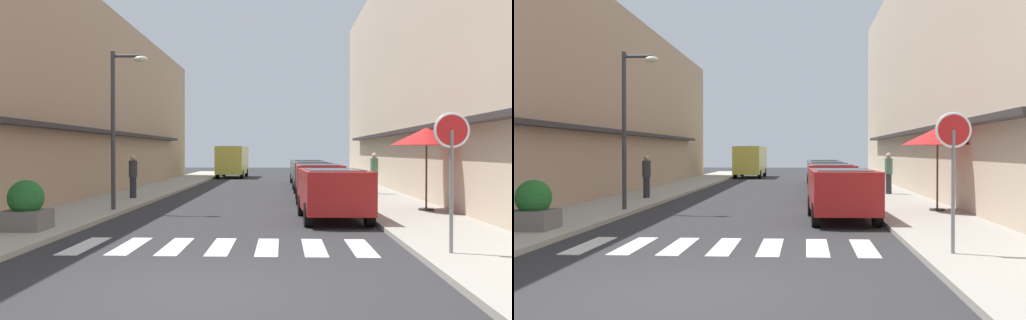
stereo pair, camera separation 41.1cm
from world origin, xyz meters
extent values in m
plane|color=#2B2B2D|center=(0.00, 16.42, 0.00)|extent=(90.32, 90.32, 0.00)
cube|color=#ADA899|center=(-5.13, 16.42, 0.06)|extent=(2.81, 57.47, 0.12)
cube|color=#9E998E|center=(5.13, 16.42, 0.06)|extent=(2.81, 57.47, 0.12)
cube|color=tan|center=(-9.04, 17.47, 4.25)|extent=(5.00, 38.95, 8.50)
cube|color=#332D2D|center=(-6.29, 17.47, 2.80)|extent=(0.50, 27.26, 0.16)
cube|color=#C6B299|center=(9.04, 17.47, 5.71)|extent=(5.00, 38.95, 11.43)
cube|color=#332D2D|center=(6.29, 17.47, 2.80)|extent=(0.50, 27.26, 0.16)
cube|color=silver|center=(-2.85, 3.63, 0.01)|extent=(0.45, 2.20, 0.01)
cube|color=silver|center=(-1.90, 3.63, 0.01)|extent=(0.45, 2.20, 0.01)
cube|color=silver|center=(-0.95, 3.63, 0.01)|extent=(0.45, 2.20, 0.01)
cube|color=silver|center=(0.00, 3.63, 0.01)|extent=(0.45, 2.20, 0.01)
cube|color=silver|center=(0.95, 3.63, 0.01)|extent=(0.45, 2.20, 0.01)
cube|color=silver|center=(1.90, 3.63, 0.01)|extent=(0.45, 2.20, 0.01)
cube|color=silver|center=(2.85, 3.63, 0.01)|extent=(0.45, 2.20, 0.01)
cube|color=maroon|center=(2.68, 8.15, 0.89)|extent=(1.88, 3.98, 1.13)
cube|color=black|center=(2.68, 7.95, 1.19)|extent=(1.55, 2.25, 0.56)
cylinder|color=black|center=(1.84, 9.42, 0.32)|extent=(0.24, 0.65, 0.64)
cylinder|color=black|center=(3.43, 9.47, 0.32)|extent=(0.24, 0.65, 0.64)
cylinder|color=black|center=(1.93, 6.83, 0.32)|extent=(0.24, 0.65, 0.64)
cylinder|color=black|center=(3.52, 6.88, 0.32)|extent=(0.24, 0.65, 0.64)
cube|color=maroon|center=(2.68, 14.35, 0.89)|extent=(1.80, 4.09, 1.13)
cube|color=black|center=(2.68, 14.15, 1.19)|extent=(1.50, 2.30, 0.56)
cylinder|color=black|center=(1.90, 15.70, 0.32)|extent=(0.23, 0.64, 0.64)
cylinder|color=black|center=(3.49, 15.69, 0.32)|extent=(0.23, 0.64, 0.64)
cylinder|color=black|center=(1.87, 13.02, 0.32)|extent=(0.23, 0.64, 0.64)
cylinder|color=black|center=(3.46, 13.00, 0.32)|extent=(0.23, 0.64, 0.64)
cube|color=#4C5156|center=(2.68, 19.96, 0.89)|extent=(1.78, 4.15, 1.13)
cube|color=black|center=(2.68, 19.75, 1.19)|extent=(1.49, 2.33, 0.56)
cylinder|color=black|center=(1.87, 21.31, 0.32)|extent=(0.23, 0.64, 0.64)
cylinder|color=black|center=(3.46, 21.33, 0.32)|extent=(0.23, 0.64, 0.64)
cylinder|color=black|center=(1.90, 18.59, 0.32)|extent=(0.23, 0.64, 0.64)
cylinder|color=black|center=(3.49, 18.60, 0.32)|extent=(0.23, 0.64, 0.64)
cube|color=#4C5156|center=(2.68, 26.05, 0.89)|extent=(1.87, 4.49, 1.13)
cube|color=black|center=(2.68, 25.83, 1.19)|extent=(1.54, 2.53, 0.56)
cylinder|color=black|center=(1.84, 27.50, 0.32)|extent=(0.24, 0.65, 0.64)
cylinder|color=black|center=(3.43, 27.54, 0.32)|extent=(0.24, 0.65, 0.64)
cylinder|color=black|center=(1.93, 24.56, 0.32)|extent=(0.24, 0.65, 0.64)
cylinder|color=black|center=(3.52, 24.61, 0.32)|extent=(0.24, 0.65, 0.64)
cube|color=#D8CC4C|center=(-2.53, 34.77, 1.34)|extent=(2.10, 5.45, 2.03)
cube|color=black|center=(-2.53, 34.50, 2.09)|extent=(1.72, 3.07, 0.56)
cylinder|color=black|center=(-3.37, 36.57, 0.32)|extent=(0.24, 0.65, 0.64)
cylinder|color=black|center=(-1.58, 36.52, 0.32)|extent=(0.24, 0.65, 0.64)
cylinder|color=black|center=(-3.48, 33.01, 0.32)|extent=(0.24, 0.65, 0.64)
cylinder|color=black|center=(-1.69, 32.96, 0.32)|extent=(0.24, 0.65, 0.64)
cylinder|color=slate|center=(4.33, 2.49, 1.24)|extent=(0.07, 0.07, 2.23)
cylinder|color=red|center=(4.33, 2.49, 2.35)|extent=(0.64, 0.03, 0.64)
torus|color=white|center=(4.33, 2.49, 2.35)|extent=(0.65, 0.05, 0.65)
cylinder|color=#38383D|center=(-4.15, 9.89, 2.64)|extent=(0.14, 0.14, 5.04)
cylinder|color=#38383D|center=(-3.70, 9.89, 5.01)|extent=(0.90, 0.10, 0.10)
ellipsoid|color=beige|center=(-3.25, 9.89, 4.91)|extent=(0.44, 0.28, 0.20)
cylinder|color=#262626|center=(5.77, 10.04, 0.15)|extent=(0.48, 0.48, 0.06)
cylinder|color=#4C3823|center=(5.77, 10.04, 1.28)|extent=(0.06, 0.06, 2.33)
cone|color=red|center=(5.77, 10.04, 2.45)|extent=(2.22, 2.22, 0.55)
cube|color=slate|center=(-4.80, 5.13, 0.35)|extent=(0.98, 0.98, 0.46)
sphere|color=#236628|center=(-4.80, 5.13, 0.88)|extent=(0.84, 0.84, 0.84)
cylinder|color=#282B33|center=(5.27, 17.06, 0.55)|extent=(0.26, 0.26, 0.87)
cylinder|color=#4C7259|center=(5.27, 17.06, 1.33)|extent=(0.34, 0.34, 0.69)
sphere|color=tan|center=(5.27, 17.06, 1.79)|extent=(0.24, 0.24, 0.24)
cylinder|color=#282B33|center=(-4.69, 14.33, 0.54)|extent=(0.26, 0.26, 0.83)
cylinder|color=#333338|center=(-4.69, 14.33, 1.28)|extent=(0.34, 0.34, 0.66)
sphere|color=tan|center=(-4.69, 14.33, 1.72)|extent=(0.22, 0.22, 0.22)
camera|label=1|loc=(1.26, -7.94, 1.96)|focal=39.76mm
camera|label=2|loc=(1.67, -7.91, 1.96)|focal=39.76mm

